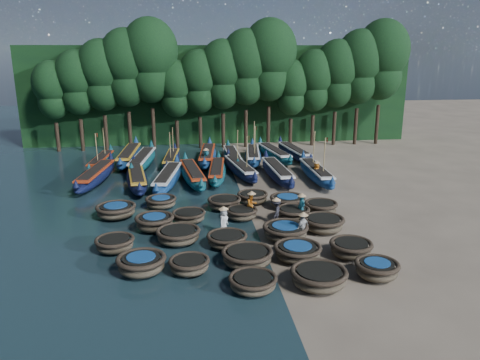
{
  "coord_description": "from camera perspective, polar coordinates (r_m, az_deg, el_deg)",
  "views": [
    {
      "loc": [
        -3.76,
        -26.44,
        9.7
      ],
      "look_at": [
        -0.22,
        3.09,
        1.3
      ],
      "focal_mm": 35.0,
      "sensor_mm": 36.0,
      "label": 1
    }
  ],
  "objects": [
    {
      "name": "long_boat_14",
      "position": [
        41.05,
        -0.93,
        2.86
      ],
      "size": [
        1.47,
        7.93,
        1.4
      ],
      "rotation": [
        0.0,
        0.0,
        0.01
      ],
      "color": "#0E4D4F",
      "rests_on": "ground"
    },
    {
      "name": "coracle_19",
      "position": [
        28.67,
        9.83,
        -3.29
      ],
      "size": [
        2.15,
        2.15,
        0.78
      ],
      "rotation": [
        0.0,
        0.0,
        -0.18
      ],
      "color": "brown",
      "rests_on": "ground"
    },
    {
      "name": "tree_10",
      "position": [
        47.81,
        6.32,
        11.21
      ],
      "size": [
        3.68,
        3.68,
        8.68
      ],
      "color": "black",
      "rests_on": "ground"
    },
    {
      "name": "fisherman_5",
      "position": [
        38.93,
        -4.16,
        2.62
      ],
      "size": [
        0.97,
        1.62,
        1.86
      ],
      "rotation": [
        0.0,
        0.0,
        1.23
      ],
      "color": "#165160",
      "rests_on": "ground"
    },
    {
      "name": "long_boat_12",
      "position": [
        40.73,
        -8.37,
        2.54
      ],
      "size": [
        1.82,
        7.29,
        3.1
      ],
      "rotation": [
        0.0,
        0.0,
        -0.08
      ],
      "color": "#0D1333",
      "rests_on": "ground"
    },
    {
      "name": "long_boat_1",
      "position": [
        36.36,
        -17.17,
        0.53
      ],
      "size": [
        2.61,
        8.57,
        1.52
      ],
      "rotation": [
        0.0,
        0.0,
        -0.13
      ],
      "color": "#0D1333",
      "rests_on": "ground"
    },
    {
      "name": "long_boat_6",
      "position": [
        36.89,
        0.04,
        1.4
      ],
      "size": [
        2.62,
        7.99,
        3.43
      ],
      "rotation": [
        0.0,
        0.0,
        0.16
      ],
      "color": "#0D1333",
      "rests_on": "ground"
    },
    {
      "name": "coracle_24",
      "position": [
        29.47,
        5.81,
        -2.58
      ],
      "size": [
        2.5,
        2.5,
        0.79
      ],
      "rotation": [
        0.0,
        0.0,
        0.24
      ],
      "color": "brown",
      "rests_on": "ground"
    },
    {
      "name": "tree_3",
      "position": [
        46.77,
        -13.75,
        13.25
      ],
      "size": [
        4.92,
        4.92,
        11.6
      ],
      "color": "black",
      "rests_on": "ground"
    },
    {
      "name": "long_boat_15",
      "position": [
        41.51,
        1.62,
        3.02
      ],
      "size": [
        2.35,
        7.98,
        3.41
      ],
      "rotation": [
        0.0,
        0.0,
        -0.12
      ],
      "color": "navy",
      "rests_on": "ground"
    },
    {
      "name": "coracle_3",
      "position": [
        20.25,
        9.59,
        -11.59
      ],
      "size": [
        2.43,
        2.43,
        0.81
      ],
      "rotation": [
        0.0,
        0.0,
        -0.02
      ],
      "color": "brown",
      "rests_on": "ground"
    },
    {
      "name": "coracle_16",
      "position": [
        27.18,
        -6.26,
        -4.38
      ],
      "size": [
        2.27,
        2.27,
        0.66
      ],
      "rotation": [
        0.0,
        0.0,
        0.29
      ],
      "color": "brown",
      "rests_on": "ground"
    },
    {
      "name": "fisherman_2",
      "position": [
        27.73,
        1.43,
        -2.92
      ],
      "size": [
        0.91,
        0.83,
        1.7
      ],
      "rotation": [
        0.0,
        0.0,
        0.45
      ],
      "color": "#AE5E17",
      "rests_on": "ground"
    },
    {
      "name": "foliage_wall",
      "position": [
        50.3,
        -2.55,
        10.4
      ],
      "size": [
        40.0,
        3.0,
        10.0
      ],
      "primitive_type": "cube",
      "color": "black",
      "rests_on": "ground"
    },
    {
      "name": "long_boat_13",
      "position": [
        41.24,
        -4.0,
        2.96
      ],
      "size": [
        2.41,
        8.67,
        1.53
      ],
      "rotation": [
        0.0,
        0.0,
        -0.11
      ],
      "color": "navy",
      "rests_on": "ground"
    },
    {
      "name": "coracle_17",
      "position": [
        27.43,
        0.19,
        -4.06
      ],
      "size": [
        2.12,
        2.12,
        0.69
      ],
      "rotation": [
        0.0,
        0.0,
        0.26
      ],
      "color": "brown",
      "rests_on": "ground"
    },
    {
      "name": "coracle_14",
      "position": [
        26.05,
        10.14,
        -5.23
      ],
      "size": [
        2.31,
        2.31,
        0.82
      ],
      "rotation": [
        0.0,
        0.0,
        -0.02
      ],
      "color": "brown",
      "rests_on": "ground"
    },
    {
      "name": "coracle_8",
      "position": [
        22.53,
        7.03,
        -8.64
      ],
      "size": [
        2.49,
        2.49,
        0.75
      ],
      "rotation": [
        0.0,
        0.0,
        0.18
      ],
      "color": "brown",
      "rests_on": "ground"
    },
    {
      "name": "coracle_7",
      "position": [
        21.81,
        0.89,
        -9.33
      ],
      "size": [
        2.85,
        2.85,
        0.78
      ],
      "rotation": [
        0.0,
        0.0,
        0.33
      ],
      "color": "brown",
      "rests_on": "ground"
    },
    {
      "name": "ground",
      "position": [
        28.41,
        1.19,
        -4.19
      ],
      "size": [
        120.0,
        120.0,
        0.0
      ],
      "primitive_type": "plane",
      "color": "gray",
      "rests_on": "ground"
    },
    {
      "name": "long_boat_9",
      "position": [
        41.07,
        -16.57,
        2.17
      ],
      "size": [
        1.94,
        7.44,
        3.17
      ],
      "rotation": [
        0.0,
        0.0,
        -0.09
      ],
      "color": "#0E4D4F",
      "rests_on": "ground"
    },
    {
      "name": "coracle_21",
      "position": [
        29.8,
        -9.61,
        -2.63
      ],
      "size": [
        2.06,
        2.06,
        0.69
      ],
      "rotation": [
        0.0,
        0.0,
        -0.15
      ],
      "color": "brown",
      "rests_on": "ground"
    },
    {
      "name": "coracle_20",
      "position": [
        28.64,
        -14.88,
        -3.6
      ],
      "size": [
        2.72,
        2.72,
        0.79
      ],
      "rotation": [
        0.0,
        0.0,
        -0.29
      ],
      "color": "brown",
      "rests_on": "ground"
    },
    {
      "name": "long_boat_8",
      "position": [
        36.06,
        9.25,
        0.89
      ],
      "size": [
        1.47,
        8.4,
        3.57
      ],
      "rotation": [
        0.0,
        0.0,
        0.0
      ],
      "color": "navy",
      "rests_on": "ground"
    },
    {
      "name": "tree_11",
      "position": [
        48.33,
        9.06,
        11.96
      ],
      "size": [
        4.09,
        4.09,
        9.65
      ],
      "color": "black",
      "rests_on": "ground"
    },
    {
      "name": "fisherman_6",
      "position": [
        35.32,
        9.31,
        1.06
      ],
      "size": [
        0.81,
        0.91,
        1.77
      ],
      "rotation": [
        0.0,
        0.0,
        1.06
      ],
      "color": "#AE5E17",
      "rests_on": "ground"
    },
    {
      "name": "fisherman_3",
      "position": [
        26.66,
        4.42,
        -3.77
      ],
      "size": [
        0.87,
        1.11,
        1.71
      ],
      "rotation": [
        0.0,
        0.0,
        4.36
      ],
      "color": "black",
      "rests_on": "ground"
    },
    {
      "name": "coracle_5",
      "position": [
        21.51,
        -11.93,
        -9.95
      ],
      "size": [
        2.35,
        2.35,
        0.84
      ],
      "rotation": [
        0.0,
        0.0,
        0.17
      ],
      "color": "brown",
      "rests_on": "ground"
    },
    {
      "name": "long_boat_7",
      "position": [
        35.88,
        4.57,
        0.98
      ],
      "size": [
        1.89,
        8.5,
        1.5
      ],
      "rotation": [
        0.0,
        0.0,
        0.05
      ],
      "color": "#0D1333",
      "rests_on": "ground"
    },
    {
      "name": "tree_0",
      "position": [
        48.17,
        -21.89,
        10.22
      ],
      "size": [
        3.68,
        3.68,
        8.68
      ],
      "color": "black",
      "rests_on": "ground"
    },
    {
      "name": "fisherman_4",
      "position": [
        24.54,
        7.67,
        -5.57
      ],
      "size": [
        0.91,
        0.82,
        1.69
      ],
      "rotation": [
        0.0,
        0.0,
        3.8
      ],
      "color": "silver",
      "rests_on": "ground"
    },
    {
      "name": "tree_2",
      "position": [
        47.12,
        -16.53,
        12.25
      ],
      "size": [
        4.51,
        4.51,
        10.63
      ],
      "color": "black",
      "rests_on": "ground"
    },
    {
      "name": "long_boat_3",
      "position": [
        34.51,
        -8.79,
        0.24
      ],
      "size": [
        2.74,
        8.4,
        1.49
      ],
      "rotation": [
        0.0,
        0.0,
        -0.15
      ],
      "color": "navy",
      "rests_on": "ground"
    },
    {
      "name": "fisherman_1",
      "position": [
        27.15,
        7.5,
        -3.23
      ],
      "size": [
        0.57,
        0.69,
        1.83
      ],
      "rotation": [
        0.0,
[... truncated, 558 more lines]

